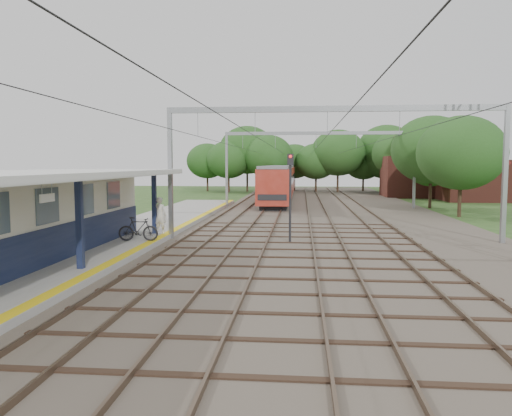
{
  "coord_description": "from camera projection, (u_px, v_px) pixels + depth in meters",
  "views": [
    {
      "loc": [
        1.9,
        -10.86,
        4.06
      ],
      "look_at": [
        -0.62,
        16.85,
        1.6
      ],
      "focal_mm": 35.0,
      "sensor_mm": 36.0,
      "label": 1
    }
  ],
  "objects": [
    {
      "name": "rail_tracks",
      "position": [
        296.0,
        211.0,
        40.91
      ],
      "size": [
        11.8,
        88.0,
        0.15
      ],
      "color": "brown",
      "rests_on": "ballast_bed"
    },
    {
      "name": "bicycle",
      "position": [
        138.0,
        229.0,
        24.02
      ],
      "size": [
        1.96,
        0.67,
        1.16
      ],
      "primitive_type": "imported",
      "rotation": [
        0.0,
        0.0,
        1.63
      ],
      "color": "black",
      "rests_on": "platform"
    },
    {
      "name": "tree_band",
      "position": [
        316.0,
        158.0,
        67.19
      ],
      "size": [
        31.72,
        30.88,
        8.82
      ],
      "color": "#382619",
      "rests_on": "ground"
    },
    {
      "name": "catenary_system",
      "position": [
        323.0,
        144.0,
        35.59
      ],
      "size": [
        17.22,
        88.0,
        7.0
      ],
      "color": "gray",
      "rests_on": "ground"
    },
    {
      "name": "ground",
      "position": [
        216.0,
        343.0,
        11.3
      ],
      "size": [
        160.0,
        160.0,
        0.0
      ],
      "primitive_type": "plane",
      "color": "#2D4C1E",
      "rests_on": "ground"
    },
    {
      "name": "signal_post",
      "position": [
        290.0,
        187.0,
        24.97
      ],
      "size": [
        0.32,
        0.27,
        4.57
      ],
      "rotation": [
        0.0,
        0.0,
        0.01
      ],
      "color": "black",
      "rests_on": "ground"
    },
    {
      "name": "house_near",
      "position": [
        476.0,
        174.0,
        54.77
      ],
      "size": [
        7.0,
        6.12,
        7.89
      ],
      "color": "brown",
      "rests_on": "ground"
    },
    {
      "name": "station_building",
      "position": [
        15.0,
        217.0,
        18.87
      ],
      "size": [
        3.41,
        18.0,
        3.4
      ],
      "color": "beige",
      "rests_on": "platform"
    },
    {
      "name": "person",
      "position": [
        160.0,
        215.0,
        26.57
      ],
      "size": [
        0.8,
        0.61,
        1.97
      ],
      "primitive_type": "imported",
      "rotation": [
        0.0,
        0.0,
        2.94
      ],
      "color": "silver",
      "rests_on": "platform"
    },
    {
      "name": "ballast_bed",
      "position": [
        327.0,
        213.0,
        40.7
      ],
      "size": [
        18.0,
        90.0,
        0.1
      ],
      "primitive_type": "cube",
      "color": "#473D33",
      "rests_on": "ground"
    },
    {
      "name": "yellow_stripe",
      "position": [
        161.0,
        236.0,
        25.63
      ],
      "size": [
        0.45,
        52.0,
        0.01
      ],
      "primitive_type": "cube",
      "color": "yellow",
      "rests_on": "platform"
    },
    {
      "name": "canopy",
      "position": [
        27.0,
        176.0,
        17.64
      ],
      "size": [
        6.4,
        20.0,
        3.44
      ],
      "color": "#131C3D",
      "rests_on": "platform"
    },
    {
      "name": "train",
      "position": [
        281.0,
        181.0,
        58.98
      ],
      "size": [
        2.88,
        35.86,
        3.79
      ],
      "color": "black",
      "rests_on": "ballast_bed"
    },
    {
      "name": "platform",
      "position": [
        119.0,
        239.0,
        25.85
      ],
      "size": [
        5.0,
        52.0,
        0.35
      ],
      "primitive_type": "cube",
      "color": "gray",
      "rests_on": "ground"
    },
    {
      "name": "house_far",
      "position": [
        417.0,
        171.0,
        61.16
      ],
      "size": [
        8.0,
        6.12,
        8.66
      ],
      "color": "brown",
      "rests_on": "ground"
    }
  ]
}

